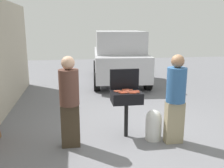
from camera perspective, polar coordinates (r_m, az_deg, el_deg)
ground_plane at (r=5.36m, az=4.74°, el=-11.32°), size 24.00×24.00×0.00m
bbq_grill at (r=4.96m, az=3.34°, el=-3.41°), size 0.60×0.44×0.95m
grill_lid_open at (r=5.08m, az=2.87°, el=1.14°), size 0.60×0.05×0.42m
hot_dog_0 at (r=5.02m, az=4.04°, el=-1.33°), size 0.13×0.03×0.03m
hot_dog_1 at (r=4.84m, az=2.49°, el=-1.88°), size 0.13×0.04×0.03m
hot_dog_2 at (r=4.93m, az=3.19°, el=-1.60°), size 0.13×0.04×0.03m
hot_dog_3 at (r=4.89m, az=5.40°, el=-1.76°), size 0.13×0.03×0.03m
hot_dog_4 at (r=4.88m, az=1.49°, el=-1.73°), size 0.13×0.04×0.03m
hot_dog_5 at (r=4.81m, az=2.30°, el=-1.98°), size 0.13×0.03×0.03m
hot_dog_6 at (r=4.78m, az=2.75°, el=-2.09°), size 0.13×0.04×0.03m
hot_dog_7 at (r=4.78m, az=4.82°, el=-2.09°), size 0.13×0.04×0.03m
hot_dog_8 at (r=4.91m, az=4.16°, el=-1.66°), size 0.13×0.03×0.03m
hot_dog_9 at (r=4.83m, az=5.63°, el=-1.95°), size 0.13×0.03×0.03m
hot_dog_10 at (r=4.96m, az=3.02°, el=-1.49°), size 0.13×0.03×0.03m
hot_dog_11 at (r=5.04m, az=3.10°, el=-1.27°), size 0.13×0.03×0.03m
hot_dog_12 at (r=4.93m, az=1.16°, el=-1.58°), size 0.13×0.04×0.03m
hot_dog_13 at (r=4.83m, az=3.86°, el=-1.92°), size 0.13×0.03×0.03m
hot_dog_14 at (r=4.93m, az=5.52°, el=-1.64°), size 0.13×0.03×0.03m
propane_tank at (r=5.05m, az=9.55°, el=-9.11°), size 0.32×0.32×0.62m
person_left at (r=4.57m, az=-9.77°, el=-3.43°), size 0.36×0.36×1.71m
person_right at (r=4.81m, az=14.43°, el=-2.76°), size 0.36×0.36×1.72m
parked_minivan at (r=10.03m, az=1.53°, el=6.41°), size 2.32×4.54×2.02m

